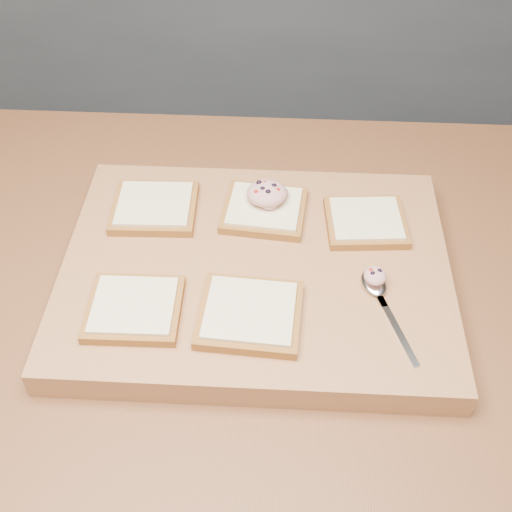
{
  "coord_description": "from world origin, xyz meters",
  "views": [
    {
      "loc": [
        -0.09,
        -0.62,
        1.58
      ],
      "look_at": [
        -0.12,
        -0.01,
        0.95
      ],
      "focal_mm": 45.0,
      "sensor_mm": 36.0,
      "label": 1
    }
  ],
  "objects": [
    {
      "name": "bread_near_left",
      "position": [
        -0.27,
        -0.11,
        0.95
      ],
      "size": [
        0.12,
        0.11,
        0.02
      ],
      "color": "#996127",
      "rests_on": "cutting_board"
    },
    {
      "name": "tuna_salad_dollop",
      "position": [
        -0.11,
        0.1,
        0.97
      ],
      "size": [
        0.06,
        0.06,
        0.03
      ],
      "color": "#D38E87",
      "rests_on": "bread_far_center"
    },
    {
      "name": "bread_near_center",
      "position": [
        -0.12,
        -0.11,
        0.95
      ],
      "size": [
        0.14,
        0.13,
        0.02
      ],
      "color": "#996127",
      "rests_on": "cutting_board"
    },
    {
      "name": "island_counter",
      "position": [
        0.0,
        0.0,
        0.45
      ],
      "size": [
        2.0,
        0.8,
        0.9
      ],
      "color": "slate",
      "rests_on": "ground"
    },
    {
      "name": "bread_far_center",
      "position": [
        -0.11,
        0.09,
        0.95
      ],
      "size": [
        0.13,
        0.12,
        0.02
      ],
      "color": "#996127",
      "rests_on": "cutting_board"
    },
    {
      "name": "bread_far_left",
      "position": [
        -0.28,
        0.08,
        0.95
      ],
      "size": [
        0.13,
        0.12,
        0.02
      ],
      "color": "#996127",
      "rests_on": "cutting_board"
    },
    {
      "name": "cutting_board",
      "position": [
        -0.12,
        -0.01,
        0.92
      ],
      "size": [
        0.53,
        0.4,
        0.04
      ],
      "primitive_type": "cube",
      "color": "tan",
      "rests_on": "island_counter"
    },
    {
      "name": "spoon",
      "position": [
        0.04,
        -0.06,
        0.95
      ],
      "size": [
        0.07,
        0.16,
        0.01
      ],
      "color": "silver",
      "rests_on": "cutting_board"
    },
    {
      "name": "back_counter",
      "position": [
        0.0,
        1.43,
        0.47
      ],
      "size": [
        3.6,
        0.62,
        0.94
      ],
      "color": "slate",
      "rests_on": "ground"
    },
    {
      "name": "spoon_salad",
      "position": [
        0.04,
        -0.05,
        0.96
      ],
      "size": [
        0.03,
        0.03,
        0.02
      ],
      "color": "#D38E87",
      "rests_on": "spoon"
    },
    {
      "name": "bread_far_right",
      "position": [
        0.03,
        0.07,
        0.95
      ],
      "size": [
        0.12,
        0.11,
        0.02
      ],
      "color": "#996127",
      "rests_on": "cutting_board"
    }
  ]
}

